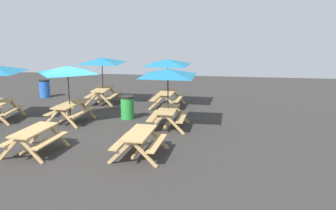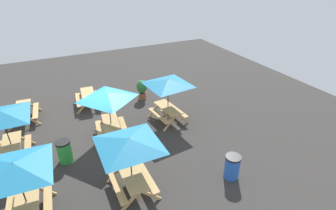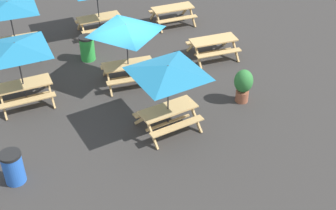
# 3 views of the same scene
# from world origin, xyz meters

# --- Properties ---
(ground_plane) EXTENTS (27.66, 27.66, 0.00)m
(ground_plane) POSITION_xyz_m (0.00, 0.00, 0.00)
(ground_plane) COLOR #33302D
(ground_plane) RESTS_ON ground
(picnic_table_0) EXTENTS (2.83, 2.83, 2.34)m
(picnic_table_0) POSITION_xyz_m (0.22, 3.81, 1.99)
(picnic_table_0) COLOR tan
(picnic_table_0) RESTS_ON ground
(picnic_table_1) EXTENTS (1.87, 1.62, 0.81)m
(picnic_table_1) POSITION_xyz_m (3.44, 3.41, 0.56)
(picnic_table_1) COLOR tan
(picnic_table_1) RESTS_ON ground
(picnic_table_2) EXTENTS (2.81, 2.81, 2.34)m
(picnic_table_2) POSITION_xyz_m (0.18, -3.27, 1.99)
(picnic_table_2) COLOR tan
(picnic_table_2) RESTS_ON ground
(picnic_table_3) EXTENTS (2.83, 2.83, 2.34)m
(picnic_table_3) POSITION_xyz_m (-3.60, -0.04, 1.99)
(picnic_table_3) COLOR tan
(picnic_table_3) RESTS_ON ground
(picnic_table_4) EXTENTS (2.82, 2.82, 2.34)m
(picnic_table_4) POSITION_xyz_m (-3.32, 3.26, 1.99)
(picnic_table_4) COLOR tan
(picnic_table_4) RESTS_ON ground
(picnic_table_5) EXTENTS (2.23, 2.23, 2.34)m
(picnic_table_5) POSITION_xyz_m (-0.00, -0.27, 1.99)
(picnic_table_5) COLOR tan
(picnic_table_5) RESTS_ON ground
(picnic_table_6) EXTENTS (1.92, 1.67, 0.81)m
(picnic_table_6) POSITION_xyz_m (3.63, 0.09, 0.56)
(picnic_table_6) COLOR tan
(picnic_table_6) RESTS_ON ground
(trash_bin_blue) EXTENTS (0.59, 0.59, 0.98)m
(trash_bin_blue) POSITION_xyz_m (-4.58, -3.65, 0.49)
(trash_bin_blue) COLOR blue
(trash_bin_blue) RESTS_ON ground
(trash_bin_green) EXTENTS (0.59, 0.59, 0.98)m
(trash_bin_green) POSITION_xyz_m (-0.87, 1.91, 0.49)
(trash_bin_green) COLOR green
(trash_bin_green) RESTS_ON ground
(potted_plant_0) EXTENTS (0.63, 0.63, 1.21)m
(potted_plant_0) POSITION_xyz_m (3.08, -2.95, 0.69)
(potted_plant_0) COLOR #935138
(potted_plant_0) RESTS_ON ground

